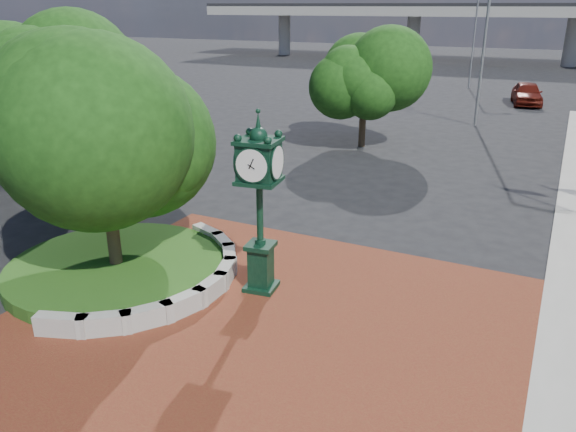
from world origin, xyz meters
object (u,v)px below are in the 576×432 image
Objects in this scene: post_clock at (260,197)px; parked_car at (527,93)px; street_lamp_far at (477,31)px; street_lamp_near at (490,31)px.

post_clock reaches higher than parked_car.
street_lamp_near is at bearing -79.06° from street_lamp_far.
street_lamp_near is (1.73, 25.58, 3.10)m from post_clock.
street_lamp_far reaches higher than post_clock.
street_lamp_near reaches higher than street_lamp_far.
post_clock is at bearing -87.71° from street_lamp_far.
street_lamp_near is at bearing 86.14° from post_clock.
street_lamp_far is (-5.42, 7.80, 4.16)m from parked_car.
post_clock is 0.49× the size of street_lamp_near.
street_lamp_far is (-3.46, 17.90, -0.73)m from street_lamp_near.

